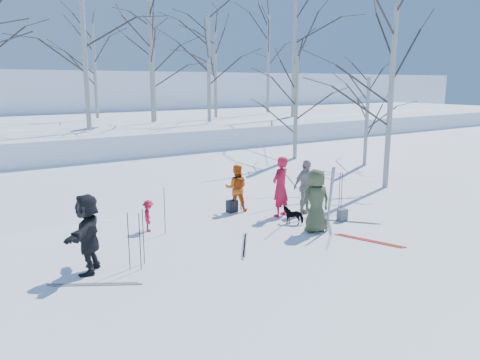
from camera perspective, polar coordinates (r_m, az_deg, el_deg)
ground at (r=13.33m, az=3.70°, el=-6.57°), size 120.00×120.00×0.00m
snow_ramp at (r=19.08m, az=-9.45°, el=-0.60°), size 70.00×9.49×4.12m
snow_plateau at (r=28.21m, az=-18.30°, el=4.71°), size 70.00×18.00×2.20m
far_hill at (r=48.58m, az=-25.60°, el=8.09°), size 90.00×30.00×6.00m
skier_olive_center at (r=13.44m, az=9.24°, el=-2.52°), size 0.99×0.75×1.82m
skier_red_north at (r=14.85m, az=4.95°, el=-0.81°), size 0.80×0.64×1.93m
skier_redor_behind at (r=15.44m, az=-0.45°, el=-0.99°), size 0.96×0.91×1.56m
skier_red_seated at (r=13.66m, az=-11.09°, el=-4.31°), size 0.55×0.68×0.92m
skier_cream_east at (r=15.38m, az=7.99°, el=-0.78°), size 1.05×0.50×1.75m
skier_grey_west at (r=11.01m, az=-18.07°, el=-6.20°), size 1.38×1.69×1.81m
dog at (r=14.26m, az=6.52°, el=-4.26°), size 0.63×0.67×0.53m
upright_ski_left at (r=13.42m, az=10.88°, el=-2.41°), size 0.09×0.16×1.90m
upright_ski_right at (r=13.52m, az=10.95°, el=-2.31°), size 0.09×0.23×1.89m
ski_pair_a at (r=13.20m, az=15.48°, el=-7.13°), size 1.37×2.02×0.02m
ski_pair_b at (r=10.59m, az=-17.25°, el=-12.04°), size 1.90×2.08×0.02m
ski_pair_c at (r=14.78m, az=12.82°, el=-4.95°), size 2.07×2.10×0.02m
ski_pair_d at (r=12.39m, az=0.54°, el=-7.94°), size 2.03×2.09×0.02m
ski_pole_a at (r=15.63m, az=0.08°, el=-1.23°), size 0.02×0.02×1.34m
ski_pole_b at (r=10.97m, az=-13.42°, el=-7.28°), size 0.02×0.02×1.34m
ski_pole_c at (r=15.60m, az=12.28°, el=-1.53°), size 0.02×0.02×1.34m
ski_pole_d at (r=11.23m, az=-11.70°, el=-6.75°), size 0.02×0.02×1.34m
ski_pole_e at (r=13.29m, az=-9.18°, el=-3.74°), size 0.02×0.02×1.34m
ski_pole_f at (r=10.88m, az=-12.10°, el=-7.39°), size 0.02×0.02×1.34m
ski_pole_g at (r=15.68m, az=12.02°, el=-1.45°), size 0.02×0.02×1.34m
ski_pole_h at (r=15.38m, az=0.18°, el=-1.45°), size 0.02×0.02×1.34m
backpack_red at (r=15.23m, az=9.30°, el=-3.53°), size 0.32×0.22×0.42m
backpack_grey at (r=14.78m, az=12.36°, el=-4.20°), size 0.30×0.20×0.38m
backpack_dark at (r=15.44m, az=-0.98°, el=-3.20°), size 0.34×0.24×0.40m
birch_plateau_b at (r=25.12m, az=-10.54°, el=12.75°), size 4.09×4.09×4.98m
birch_plateau_d at (r=24.20m, az=-3.84°, el=13.39°), size 4.34×4.34×5.34m
birch_plateau_e at (r=28.00m, az=-17.29°, el=12.50°), size 4.22×4.22×5.17m
birch_plateau_f at (r=31.86m, az=3.47°, el=14.11°), size 5.19×5.19×6.56m
birch_plateau_g at (r=27.38m, az=-3.02°, el=12.79°), size 4.06×4.06×4.94m
birch_plateau_h at (r=21.17m, az=-18.46°, el=15.09°), size 5.39×5.39×6.84m
birch_plateau_j at (r=28.32m, az=6.64°, el=16.19°), size 6.47×6.47×8.38m
birch_plateau_l at (r=24.42m, az=-10.80°, el=14.25°), size 4.97×4.97×6.24m
birch_edge_b at (r=19.54m, az=17.89°, el=9.41°), size 5.60×5.60×7.14m
birch_edge_c at (r=23.22m, az=15.17°, el=6.53°), size 3.71×3.71×4.44m
birch_edge_e at (r=21.86m, az=6.80°, el=7.73°), size 4.34×4.34×5.34m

